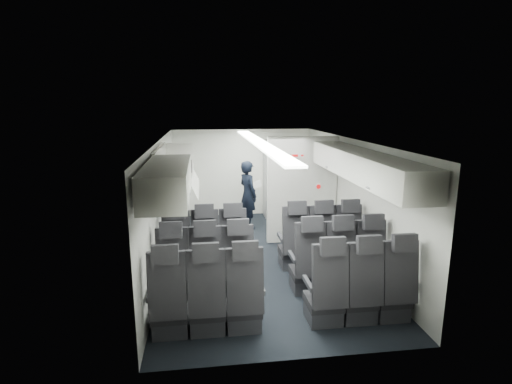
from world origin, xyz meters
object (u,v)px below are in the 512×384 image
object	(u,v)px
seat_row_mid	(273,269)
boarding_door	(172,192)
galley_unit	(281,179)
carry_on_bag	(178,168)
flight_attendant	(248,195)
seat_row_rear	(285,298)
seat_row_front	(263,247)

from	to	relation	value
seat_row_mid	boarding_door	xyz separation A→B (m)	(-1.64, 2.99, 0.55)
seat_row_mid	galley_unit	xyz separation A→B (m)	(0.95, 4.15, 0.55)
galley_unit	carry_on_bag	distance (m)	4.04
galley_unit	boarding_door	world-z (taller)	galley_unit
flight_attendant	carry_on_bag	world-z (taller)	carry_on_bag
seat_row_mid	flight_attendant	bearing A→B (deg)	89.75
flight_attendant	boarding_door	bearing A→B (deg)	75.70
seat_row_mid	boarding_door	world-z (taller)	boarding_door
boarding_door	flight_attendant	bearing A→B (deg)	10.17
seat_row_rear	flight_attendant	size ratio (longest dim) A/B	2.17
seat_row_front	seat_row_mid	distance (m)	0.90
seat_row_front	boarding_door	xyz separation A→B (m)	(-1.64, 2.09, 0.55)
boarding_door	carry_on_bag	size ratio (longest dim) A/B	4.81
seat_row_rear	carry_on_bag	bearing A→B (deg)	126.43
galley_unit	flight_attendant	world-z (taller)	galley_unit
seat_row_mid	carry_on_bag	bearing A→B (deg)	145.17
carry_on_bag	seat_row_rear	bearing A→B (deg)	-38.81
seat_row_rear	boarding_door	xyz separation A→B (m)	(-1.64, 3.89, 0.55)
carry_on_bag	seat_row_front	bearing A→B (deg)	12.66
galley_unit	flight_attendant	xyz separation A→B (m)	(-0.94, -0.87, -0.18)
seat_row_front	galley_unit	size ratio (longest dim) A/B	1.75
seat_row_front	flight_attendant	distance (m)	2.41
seat_row_front	seat_row_rear	size ratio (longest dim) A/B	1.00
seat_row_front	boarding_door	bearing A→B (deg)	128.16
galley_unit	seat_row_rear	bearing A→B (deg)	-100.65
galley_unit	boarding_door	distance (m)	2.84
carry_on_bag	galley_unit	bearing A→B (deg)	68.90
seat_row_mid	seat_row_rear	xyz separation A→B (m)	(0.00, -0.90, 0.00)
seat_row_rear	seat_row_front	bearing A→B (deg)	90.00
seat_row_front	carry_on_bag	distance (m)	1.94
flight_attendant	seat_row_front	bearing A→B (deg)	155.19
seat_row_front	seat_row_rear	distance (m)	1.80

